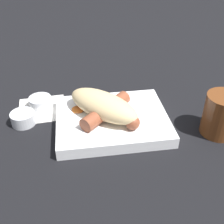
# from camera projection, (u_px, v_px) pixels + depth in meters

# --- Properties ---
(ground_plane) EXTENTS (3.00, 3.00, 0.00)m
(ground_plane) POSITION_uv_depth(u_px,v_px,m) (112.00, 125.00, 0.64)
(ground_plane) COLOR black
(food_tray) EXTENTS (0.25, 0.20, 0.03)m
(food_tray) POSITION_uv_depth(u_px,v_px,m) (112.00, 120.00, 0.63)
(food_tray) COLOR white
(food_tray) RESTS_ON ground_plane
(bread_roll) EXTENTS (0.18, 0.18, 0.05)m
(bread_roll) POSITION_uv_depth(u_px,v_px,m) (103.00, 105.00, 0.61)
(bread_roll) COLOR #DBBC84
(bread_roll) RESTS_ON food_tray
(sausage) EXTENTS (0.13, 0.13, 0.03)m
(sausage) POSITION_uv_depth(u_px,v_px,m) (106.00, 111.00, 0.62)
(sausage) COLOR brown
(sausage) RESTS_ON food_tray
(pickled_veggies) EXTENTS (0.08, 0.06, 0.00)m
(pickled_veggies) POSITION_uv_depth(u_px,v_px,m) (87.00, 106.00, 0.66)
(pickled_veggies) COLOR orange
(pickled_veggies) RESTS_ON food_tray
(napkin) EXTENTS (0.12, 0.12, 0.00)m
(napkin) POSITION_uv_depth(u_px,v_px,m) (42.00, 109.00, 0.69)
(napkin) COLOR white
(napkin) RESTS_ON ground_plane
(condiment_cup_near) EXTENTS (0.06, 0.06, 0.03)m
(condiment_cup_near) POSITION_uv_depth(u_px,v_px,m) (41.00, 103.00, 0.69)
(condiment_cup_near) COLOR silver
(condiment_cup_near) RESTS_ON ground_plane
(condiment_cup_far) EXTENTS (0.06, 0.06, 0.03)m
(condiment_cup_far) POSITION_uv_depth(u_px,v_px,m) (23.00, 119.00, 0.64)
(condiment_cup_far) COLOR silver
(condiment_cup_far) RESTS_ON ground_plane
(drink_glass) EXTENTS (0.08, 0.08, 0.09)m
(drink_glass) POSITION_uv_depth(u_px,v_px,m) (221.00, 115.00, 0.60)
(drink_glass) COLOR brown
(drink_glass) RESTS_ON ground_plane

